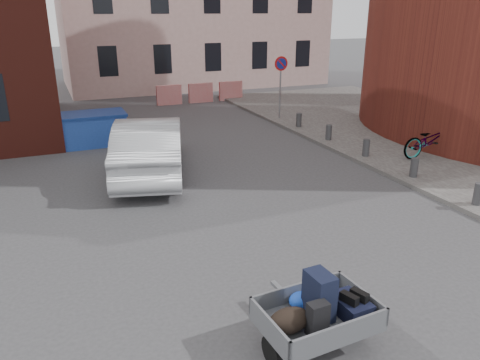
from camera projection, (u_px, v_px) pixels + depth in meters
name	position (u px, v px, depth m)	size (l,w,h in m)	color
ground	(235.00, 235.00, 10.20)	(120.00, 120.00, 0.00)	#38383A
sidewalk	(444.00, 141.00, 17.29)	(9.00, 24.00, 0.12)	#474442
no_parking_sign	(281.00, 75.00, 19.91)	(0.60, 0.09, 2.65)	gray
bollards	(366.00, 148.00, 15.20)	(0.22, 9.02, 0.55)	#3A3A3D
barriers	(201.00, 93.00, 24.54)	(4.70, 0.18, 1.00)	red
trailer	(317.00, 313.00, 6.56)	(1.66, 1.85, 1.20)	black
dumpster	(87.00, 129.00, 16.76)	(2.75, 1.42, 1.15)	#2346A6
silver_car	(150.00, 146.00, 13.68)	(1.82, 5.21, 1.72)	#B0B2B8
bicycle	(430.00, 140.00, 15.02)	(0.73, 2.10, 1.10)	black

